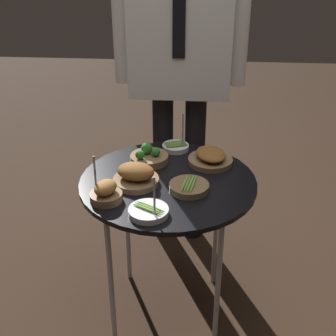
{
  "coord_description": "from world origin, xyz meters",
  "views": [
    {
      "loc": [
        0.11,
        -1.49,
        1.5
      ],
      "look_at": [
        0.0,
        0.0,
        0.7
      ],
      "focal_mm": 50.0,
      "sensor_mm": 36.0,
      "label": 1
    }
  ],
  "objects_px": {
    "bowl_roast_back_left": "(210,158)",
    "bowl_asparagus_front_left": "(149,211)",
    "serving_cart": "(168,191)",
    "bowl_asparagus_front_center": "(189,187)",
    "waiter_figure": "(180,44)",
    "bowl_broccoli_far_rim": "(149,157)",
    "bowl_roast_mid_left": "(136,175)",
    "bowl_asparagus_mid_right": "(176,146)",
    "bowl_roast_near_rim": "(106,193)"
  },
  "relations": [
    {
      "from": "bowl_roast_back_left",
      "to": "bowl_asparagus_front_left",
      "type": "relative_size",
      "value": 1.13
    },
    {
      "from": "serving_cart",
      "to": "bowl_asparagus_front_center",
      "type": "distance_m",
      "value": 0.12
    },
    {
      "from": "bowl_asparagus_front_left",
      "to": "waiter_figure",
      "type": "height_order",
      "value": "waiter_figure"
    },
    {
      "from": "serving_cart",
      "to": "bowl_asparagus_front_left",
      "type": "xyz_separation_m",
      "value": [
        -0.05,
        -0.23,
        0.06
      ]
    },
    {
      "from": "bowl_broccoli_far_rim",
      "to": "waiter_figure",
      "type": "xyz_separation_m",
      "value": [
        0.1,
        0.42,
        0.34
      ]
    },
    {
      "from": "serving_cart",
      "to": "waiter_figure",
      "type": "relative_size",
      "value": 0.41
    },
    {
      "from": "bowl_broccoli_far_rim",
      "to": "bowl_asparagus_front_center",
      "type": "relative_size",
      "value": 1.06
    },
    {
      "from": "bowl_asparagus_front_center",
      "to": "bowl_roast_mid_left",
      "type": "xyz_separation_m",
      "value": [
        -0.19,
        0.03,
        0.02
      ]
    },
    {
      "from": "bowl_asparagus_front_left",
      "to": "bowl_asparagus_mid_right",
      "type": "bearing_deg",
      "value": 83.16
    },
    {
      "from": "bowl_asparagus_front_center",
      "to": "bowl_roast_mid_left",
      "type": "height_order",
      "value": "bowl_roast_mid_left"
    },
    {
      "from": "bowl_asparagus_mid_right",
      "to": "waiter_figure",
      "type": "distance_m",
      "value": 0.46
    },
    {
      "from": "bowl_asparagus_mid_right",
      "to": "bowl_asparagus_front_left",
      "type": "bearing_deg",
      "value": -96.84
    },
    {
      "from": "bowl_roast_mid_left",
      "to": "serving_cart",
      "type": "bearing_deg",
      "value": 16.2
    },
    {
      "from": "serving_cart",
      "to": "bowl_broccoli_far_rim",
      "type": "relative_size",
      "value": 4.33
    },
    {
      "from": "bowl_roast_back_left",
      "to": "bowl_asparagus_mid_right",
      "type": "height_order",
      "value": "bowl_asparagus_mid_right"
    },
    {
      "from": "bowl_roast_back_left",
      "to": "bowl_asparagus_mid_right",
      "type": "xyz_separation_m",
      "value": [
        -0.14,
        0.11,
        -0.01
      ]
    },
    {
      "from": "bowl_broccoli_far_rim",
      "to": "bowl_roast_mid_left",
      "type": "height_order",
      "value": "bowl_roast_mid_left"
    },
    {
      "from": "bowl_roast_back_left",
      "to": "bowl_asparagus_front_left",
      "type": "xyz_separation_m",
      "value": [
        -0.2,
        -0.38,
        -0.01
      ]
    },
    {
      "from": "bowl_roast_back_left",
      "to": "waiter_figure",
      "type": "bearing_deg",
      "value": 109.16
    },
    {
      "from": "serving_cart",
      "to": "bowl_broccoli_far_rim",
      "type": "height_order",
      "value": "bowl_broccoli_far_rim"
    },
    {
      "from": "bowl_broccoli_far_rim",
      "to": "bowl_roast_back_left",
      "type": "relative_size",
      "value": 0.86
    },
    {
      "from": "serving_cart",
      "to": "bowl_roast_near_rim",
      "type": "bearing_deg",
      "value": -141.8
    },
    {
      "from": "bowl_asparagus_front_center",
      "to": "bowl_broccoli_far_rim",
      "type": "bearing_deg",
      "value": 128.79
    },
    {
      "from": "bowl_asparagus_mid_right",
      "to": "bowl_roast_near_rim",
      "type": "height_order",
      "value": "bowl_roast_near_rim"
    },
    {
      "from": "bowl_broccoli_far_rim",
      "to": "bowl_roast_mid_left",
      "type": "distance_m",
      "value": 0.18
    },
    {
      "from": "bowl_roast_back_left",
      "to": "bowl_roast_mid_left",
      "type": "relative_size",
      "value": 1.05
    },
    {
      "from": "bowl_roast_back_left",
      "to": "bowl_asparagus_front_left",
      "type": "bearing_deg",
      "value": -118.18
    },
    {
      "from": "bowl_roast_back_left",
      "to": "waiter_figure",
      "type": "xyz_separation_m",
      "value": [
        -0.15,
        0.42,
        0.34
      ]
    },
    {
      "from": "bowl_broccoli_far_rim",
      "to": "bowl_asparagus_mid_right",
      "type": "height_order",
      "value": "bowl_asparagus_mid_right"
    },
    {
      "from": "bowl_asparagus_front_center",
      "to": "bowl_asparagus_mid_right",
      "type": "height_order",
      "value": "bowl_asparagus_mid_right"
    },
    {
      "from": "serving_cart",
      "to": "bowl_roast_mid_left",
      "type": "xyz_separation_m",
      "value": [
        -0.11,
        -0.03,
        0.08
      ]
    },
    {
      "from": "waiter_figure",
      "to": "bowl_asparagus_mid_right",
      "type": "bearing_deg",
      "value": -89.54
    },
    {
      "from": "bowl_roast_back_left",
      "to": "bowl_asparagus_front_center",
      "type": "relative_size",
      "value": 1.23
    },
    {
      "from": "bowl_asparagus_mid_right",
      "to": "waiter_figure",
      "type": "height_order",
      "value": "waiter_figure"
    },
    {
      "from": "bowl_asparagus_front_center",
      "to": "bowl_roast_mid_left",
      "type": "bearing_deg",
      "value": 170.19
    },
    {
      "from": "serving_cart",
      "to": "bowl_roast_back_left",
      "type": "height_order",
      "value": "bowl_roast_back_left"
    },
    {
      "from": "bowl_asparagus_mid_right",
      "to": "waiter_figure",
      "type": "relative_size",
      "value": 0.1
    },
    {
      "from": "bowl_asparagus_mid_right",
      "to": "bowl_roast_near_rim",
      "type": "xyz_separation_m",
      "value": [
        -0.21,
        -0.42,
        0.02
      ]
    },
    {
      "from": "bowl_asparagus_front_center",
      "to": "bowl_asparagus_front_left",
      "type": "relative_size",
      "value": 0.92
    },
    {
      "from": "bowl_asparagus_front_center",
      "to": "bowl_roast_near_rim",
      "type": "distance_m",
      "value": 0.29
    },
    {
      "from": "serving_cart",
      "to": "bowl_roast_mid_left",
      "type": "relative_size",
      "value": 3.91
    },
    {
      "from": "serving_cart",
      "to": "bowl_asparagus_front_center",
      "type": "relative_size",
      "value": 4.58
    },
    {
      "from": "serving_cart",
      "to": "bowl_asparagus_mid_right",
      "type": "distance_m",
      "value": 0.27
    },
    {
      "from": "bowl_asparagus_front_center",
      "to": "bowl_roast_back_left",
      "type": "bearing_deg",
      "value": 70.23
    },
    {
      "from": "bowl_roast_mid_left",
      "to": "bowl_roast_back_left",
      "type": "bearing_deg",
      "value": 33.48
    },
    {
      "from": "bowl_roast_back_left",
      "to": "bowl_asparagus_front_center",
      "type": "xyz_separation_m",
      "value": [
        -0.08,
        -0.21,
        -0.01
      ]
    },
    {
      "from": "bowl_asparagus_front_left",
      "to": "serving_cart",
      "type": "bearing_deg",
      "value": 78.79
    },
    {
      "from": "bowl_asparagus_front_left",
      "to": "bowl_asparagus_mid_right",
      "type": "height_order",
      "value": "bowl_asparagus_mid_right"
    },
    {
      "from": "bowl_roast_mid_left",
      "to": "bowl_asparagus_front_left",
      "type": "bearing_deg",
      "value": -70.96
    },
    {
      "from": "serving_cart",
      "to": "bowl_roast_near_rim",
      "type": "xyz_separation_m",
      "value": [
        -0.2,
        -0.16,
        0.08
      ]
    }
  ]
}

